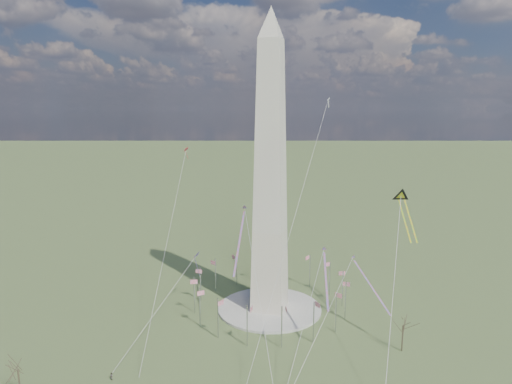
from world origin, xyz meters
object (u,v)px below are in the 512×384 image
(person_west, at_px, (112,376))
(kite_delta_black, at_px, (402,199))
(washington_monument, at_px, (270,174))
(tree_near, at_px, (403,323))

(person_west, height_order, kite_delta_black, kite_delta_black)
(kite_delta_black, bearing_deg, washington_monument, -12.31)
(tree_near, xyz_separation_m, kite_delta_black, (-1.85, 18.28, 32.75))
(washington_monument, xyz_separation_m, kite_delta_black, (42.02, 2.36, -6.64))
(tree_near, xyz_separation_m, person_west, (-72.53, -36.23, -7.62))
(tree_near, bearing_deg, person_west, -153.46)
(kite_delta_black, bearing_deg, person_west, 22.12)
(person_west, bearing_deg, kite_delta_black, -121.38)
(person_west, bearing_deg, tree_near, -132.48)
(tree_near, relative_size, kite_delta_black, 0.72)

